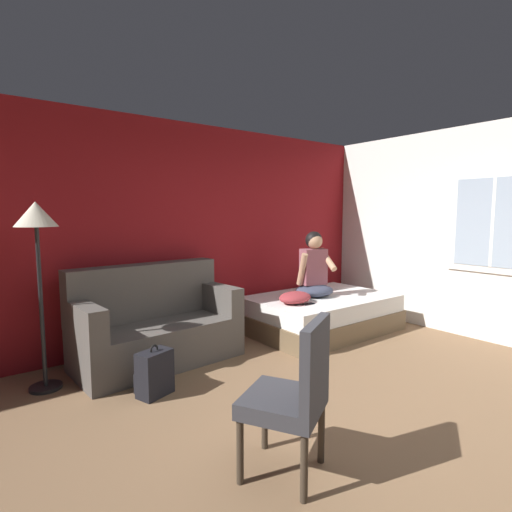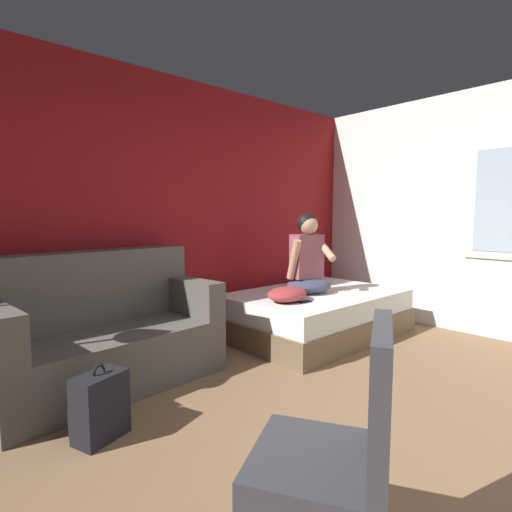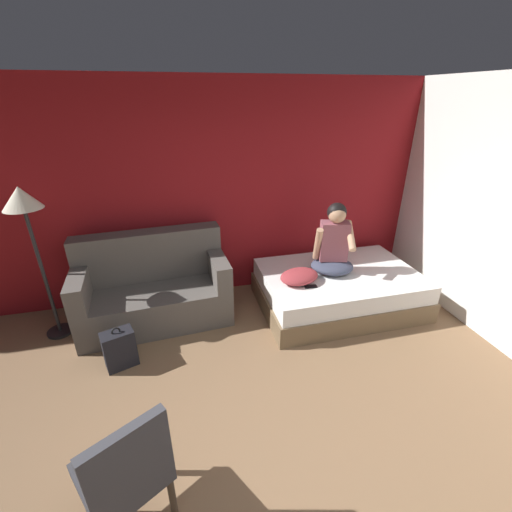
{
  "view_description": "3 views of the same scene",
  "coord_description": "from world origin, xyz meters",
  "px_view_note": "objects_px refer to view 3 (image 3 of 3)",
  "views": [
    {
      "loc": [
        -2.37,
        -1.72,
        1.6
      ],
      "look_at": [
        0.44,
        1.98,
        1.1
      ],
      "focal_mm": 28.0,
      "sensor_mm": 36.0,
      "label": 1
    },
    {
      "loc": [
        -1.88,
        -0.8,
        1.33
      ],
      "look_at": [
        0.77,
        2.12,
        0.93
      ],
      "focal_mm": 28.0,
      "sensor_mm": 36.0,
      "label": 2
    },
    {
      "loc": [
        -0.38,
        -1.42,
        2.48
      ],
      "look_at": [
        0.47,
        1.96,
        0.84
      ],
      "focal_mm": 24.0,
      "sensor_mm": 36.0,
      "label": 3
    }
  ],
  "objects_px": {
    "side_chair": "(125,472)",
    "person_seated": "(334,245)",
    "floor_lamp": "(25,214)",
    "cell_phone": "(311,286)",
    "throw_pillow": "(299,276)",
    "couch": "(154,289)",
    "bed": "(338,289)",
    "backpack": "(119,349)"
  },
  "relations": [
    {
      "from": "bed",
      "to": "throw_pillow",
      "type": "distance_m",
      "value": 0.67
    },
    {
      "from": "couch",
      "to": "person_seated",
      "type": "relative_size",
      "value": 2.0
    },
    {
      "from": "person_seated",
      "to": "throw_pillow",
      "type": "xyz_separation_m",
      "value": [
        -0.49,
        -0.15,
        -0.29
      ]
    },
    {
      "from": "couch",
      "to": "floor_lamp",
      "type": "height_order",
      "value": "floor_lamp"
    },
    {
      "from": "person_seated",
      "to": "throw_pillow",
      "type": "bearing_deg",
      "value": -162.39
    },
    {
      "from": "floor_lamp",
      "to": "cell_phone",
      "type": "bearing_deg",
      "value": -9.9
    },
    {
      "from": "throw_pillow",
      "to": "floor_lamp",
      "type": "height_order",
      "value": "floor_lamp"
    },
    {
      "from": "bed",
      "to": "backpack",
      "type": "height_order",
      "value": "bed"
    },
    {
      "from": "side_chair",
      "to": "floor_lamp",
      "type": "height_order",
      "value": "floor_lamp"
    },
    {
      "from": "backpack",
      "to": "throw_pillow",
      "type": "height_order",
      "value": "throw_pillow"
    },
    {
      "from": "throw_pillow",
      "to": "floor_lamp",
      "type": "bearing_deg",
      "value": 172.86
    },
    {
      "from": "side_chair",
      "to": "floor_lamp",
      "type": "relative_size",
      "value": 0.58
    },
    {
      "from": "couch",
      "to": "backpack",
      "type": "relative_size",
      "value": 3.83
    },
    {
      "from": "cell_phone",
      "to": "floor_lamp",
      "type": "bearing_deg",
      "value": 84.61
    },
    {
      "from": "person_seated",
      "to": "backpack",
      "type": "xyz_separation_m",
      "value": [
        -2.5,
        -0.53,
        -0.64
      ]
    },
    {
      "from": "bed",
      "to": "person_seated",
      "type": "height_order",
      "value": "person_seated"
    },
    {
      "from": "person_seated",
      "to": "side_chair",
      "type": "bearing_deg",
      "value": -137.57
    },
    {
      "from": "person_seated",
      "to": "backpack",
      "type": "height_order",
      "value": "person_seated"
    },
    {
      "from": "backpack",
      "to": "side_chair",
      "type": "bearing_deg",
      "value": -81.12
    },
    {
      "from": "floor_lamp",
      "to": "couch",
      "type": "bearing_deg",
      "value": 2.61
    },
    {
      "from": "side_chair",
      "to": "throw_pillow",
      "type": "distance_m",
      "value": 2.61
    },
    {
      "from": "side_chair",
      "to": "throw_pillow",
      "type": "bearing_deg",
      "value": 47.12
    },
    {
      "from": "person_seated",
      "to": "throw_pillow",
      "type": "height_order",
      "value": "person_seated"
    },
    {
      "from": "bed",
      "to": "couch",
      "type": "distance_m",
      "value": 2.28
    },
    {
      "from": "person_seated",
      "to": "cell_phone",
      "type": "relative_size",
      "value": 6.08
    },
    {
      "from": "person_seated",
      "to": "cell_phone",
      "type": "xyz_separation_m",
      "value": [
        -0.4,
        -0.3,
        -0.35
      ]
    },
    {
      "from": "throw_pillow",
      "to": "floor_lamp",
      "type": "xyz_separation_m",
      "value": [
        -2.76,
        0.35,
        0.88
      ]
    },
    {
      "from": "couch",
      "to": "person_seated",
      "type": "bearing_deg",
      "value": -6.39
    },
    {
      "from": "couch",
      "to": "cell_phone",
      "type": "relative_size",
      "value": 12.17
    },
    {
      "from": "couch",
      "to": "floor_lamp",
      "type": "relative_size",
      "value": 1.03
    },
    {
      "from": "couch",
      "to": "cell_phone",
      "type": "height_order",
      "value": "couch"
    },
    {
      "from": "couch",
      "to": "person_seated",
      "type": "height_order",
      "value": "person_seated"
    },
    {
      "from": "bed",
      "to": "side_chair",
      "type": "relative_size",
      "value": 2.01
    },
    {
      "from": "bed",
      "to": "backpack",
      "type": "distance_m",
      "value": 2.64
    },
    {
      "from": "couch",
      "to": "cell_phone",
      "type": "distance_m",
      "value": 1.85
    },
    {
      "from": "side_chair",
      "to": "throw_pillow",
      "type": "relative_size",
      "value": 2.04
    },
    {
      "from": "couch",
      "to": "side_chair",
      "type": "distance_m",
      "value": 2.32
    },
    {
      "from": "cell_phone",
      "to": "couch",
      "type": "bearing_deg",
      "value": 77.26
    },
    {
      "from": "cell_phone",
      "to": "floor_lamp",
      "type": "distance_m",
      "value": 3.04
    },
    {
      "from": "couch",
      "to": "backpack",
      "type": "height_order",
      "value": "couch"
    },
    {
      "from": "side_chair",
      "to": "person_seated",
      "type": "xyz_separation_m",
      "value": [
        2.26,
        2.07,
        0.3
      ]
    },
    {
      "from": "couch",
      "to": "throw_pillow",
      "type": "bearing_deg",
      "value": -13.31
    }
  ]
}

